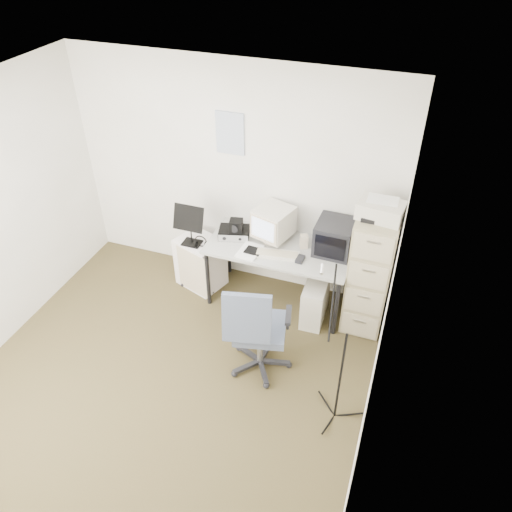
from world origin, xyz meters
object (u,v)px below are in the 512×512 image
(desk, at_px, (278,274))
(office_chair, at_px, (260,326))
(filing_cabinet, at_px, (370,270))
(side_cart, at_px, (201,262))

(desk, height_order, office_chair, office_chair)
(filing_cabinet, height_order, desk, filing_cabinet)
(filing_cabinet, distance_m, desk, 0.99)
(office_chair, xyz_separation_m, side_cart, (-1.05, 0.95, -0.22))
(filing_cabinet, bearing_deg, side_cart, -178.99)
(side_cart, bearing_deg, desk, 19.57)
(desk, relative_size, side_cart, 2.51)
(desk, bearing_deg, side_cart, -179.81)
(desk, xyz_separation_m, office_chair, (0.12, -0.96, 0.16))
(filing_cabinet, xyz_separation_m, side_cart, (-1.87, -0.03, -0.35))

